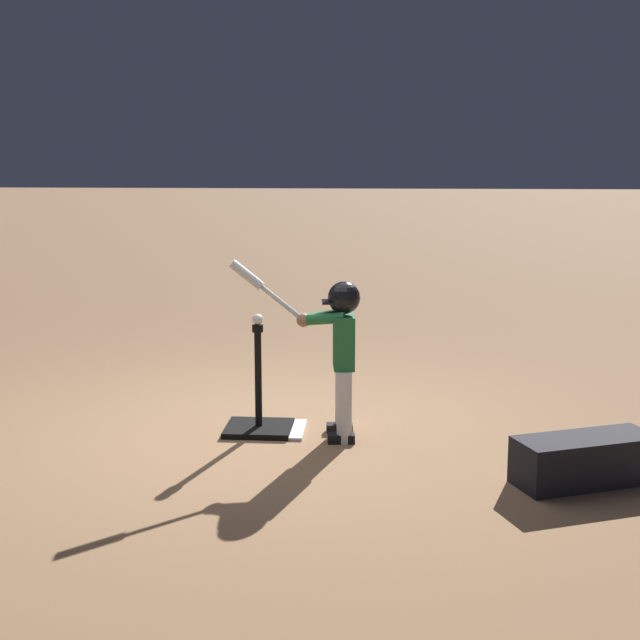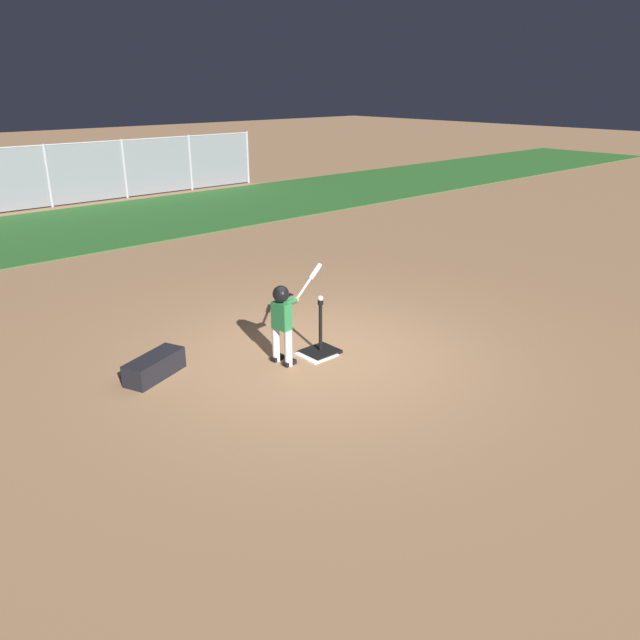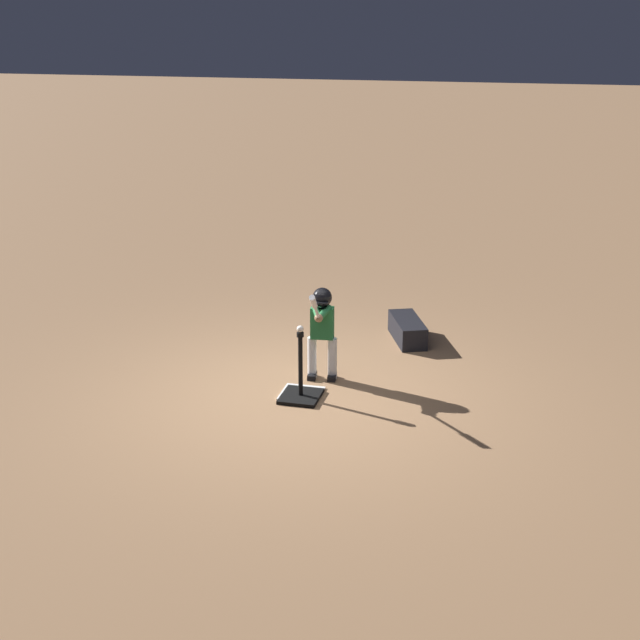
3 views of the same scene
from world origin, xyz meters
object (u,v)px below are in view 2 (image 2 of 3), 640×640
at_px(bleachers_far_left, 61,183).
at_px(baseball, 320,298).
at_px(equipment_bag, 155,367).
at_px(batting_tee, 320,346).
at_px(batter_child, 283,314).

bearing_deg(bleachers_far_left, baseball, -97.85).
distance_m(baseball, equipment_bag, 2.31).
xyz_separation_m(batting_tee, batter_child, (-0.56, 0.09, 0.58)).
relative_size(batting_tee, batter_child, 0.62).
xyz_separation_m(batter_child, baseball, (0.56, -0.09, 0.11)).
xyz_separation_m(batting_tee, bleachers_far_left, (2.05, 14.88, 0.33)).
height_order(batting_tee, baseball, baseball).
height_order(baseball, equipment_bag, baseball).
bearing_deg(batter_child, baseball, -9.48).
xyz_separation_m(batting_tee, baseball, (0.00, 0.00, 0.69)).
distance_m(bleachers_far_left, equipment_bag, 14.63).
xyz_separation_m(baseball, equipment_bag, (-2.05, 0.83, -0.65)).
height_order(baseball, bleachers_far_left, bleachers_far_left).
xyz_separation_m(batter_child, bleachers_far_left, (2.61, 14.78, -0.25)).
distance_m(batting_tee, equipment_bag, 2.21).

